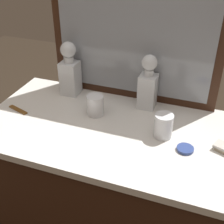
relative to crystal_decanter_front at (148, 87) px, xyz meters
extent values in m
cube|color=#381E11|center=(-0.09, -0.22, -0.56)|extent=(1.12, 0.60, 0.85)
cube|color=silver|center=(-0.09, -0.22, -0.12)|extent=(1.16, 0.61, 0.03)
cube|color=#381E11|center=(-0.09, 0.07, 0.25)|extent=(0.81, 0.03, 0.71)
cube|color=gray|center=(-0.09, 0.06, 0.25)|extent=(0.73, 0.01, 0.63)
cube|color=white|center=(0.00, 0.00, -0.02)|extent=(0.08, 0.08, 0.16)
cube|color=#9E5619|center=(0.00, 0.00, -0.05)|extent=(0.07, 0.07, 0.10)
cylinder|color=white|center=(0.00, 0.00, 0.07)|extent=(0.04, 0.04, 0.03)
sphere|color=white|center=(0.00, 0.00, 0.12)|extent=(0.07, 0.07, 0.07)
cube|color=white|center=(-0.40, 0.00, -0.02)|extent=(0.09, 0.09, 0.17)
cube|color=#9E5619|center=(-0.40, 0.00, -0.04)|extent=(0.07, 0.07, 0.13)
cylinder|color=white|center=(-0.40, 0.00, 0.08)|extent=(0.05, 0.05, 0.03)
sphere|color=white|center=(-0.40, 0.00, 0.13)|extent=(0.08, 0.08, 0.08)
cylinder|color=white|center=(-0.20, -0.15, -0.06)|extent=(0.08, 0.08, 0.09)
cylinder|color=silver|center=(-0.20, -0.15, -0.10)|extent=(0.07, 0.07, 0.01)
cylinder|color=white|center=(0.12, -0.21, -0.05)|extent=(0.08, 0.08, 0.10)
cylinder|color=silver|center=(0.12, -0.21, -0.10)|extent=(0.07, 0.07, 0.01)
cylinder|color=#33478C|center=(0.22, -0.26, -0.10)|extent=(0.07, 0.07, 0.01)
cube|color=brown|center=(-0.56, -0.24, -0.10)|extent=(0.11, 0.05, 0.01)
camera|label=1|loc=(0.28, -1.23, 0.66)|focal=49.12mm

